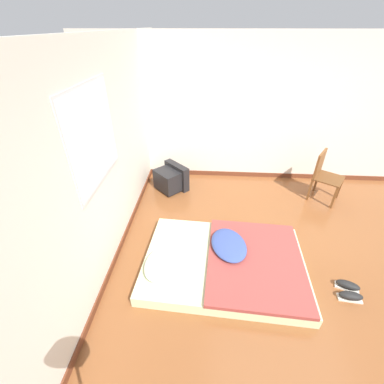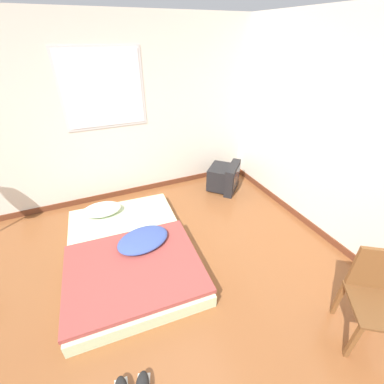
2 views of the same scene
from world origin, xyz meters
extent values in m
plane|color=brown|center=(0.00, 0.00, 0.00)|extent=(20.00, 20.00, 0.00)
cube|color=silver|center=(0.00, 2.64, 1.30)|extent=(7.40, 0.06, 2.60)
cube|color=brown|center=(0.00, 2.60, 0.04)|extent=(7.40, 0.02, 0.09)
cube|color=silver|center=(0.21, 2.60, 1.69)|extent=(1.11, 0.01, 1.04)
cube|color=white|center=(0.21, 2.59, 1.69)|extent=(1.04, 0.01, 0.97)
cube|color=silver|center=(2.53, 0.00, 1.30)|extent=(0.06, 7.61, 2.60)
cube|color=brown|center=(2.49, 0.00, 0.04)|extent=(0.02, 7.61, 0.09)
cube|color=beige|center=(0.05, 1.16, 0.08)|extent=(1.51, 2.10, 0.15)
ellipsoid|color=white|center=(-0.14, 1.96, 0.22)|extent=(0.54, 0.37, 0.14)
cube|color=#993D38|center=(0.03, 0.77, 0.18)|extent=(1.49, 1.25, 0.05)
ellipsoid|color=#384C93|center=(0.22, 1.10, 0.24)|extent=(0.71, 0.58, 0.11)
cube|color=black|center=(1.84, 2.15, 0.22)|extent=(0.56, 0.56, 0.38)
cube|color=black|center=(2.01, 1.99, 0.24)|extent=(0.50, 0.51, 0.47)
cube|color=#283342|center=(2.06, 1.94, 0.25)|extent=(0.34, 0.34, 0.34)
cube|color=brown|center=(1.80, -0.96, 0.21)|extent=(0.05, 0.05, 0.42)
cube|color=brown|center=(1.47, -0.74, 0.21)|extent=(0.05, 0.05, 0.42)
cube|color=brown|center=(2.03, -0.63, 0.21)|extent=(0.05, 0.05, 0.42)
cube|color=brown|center=(1.70, -0.41, 0.21)|extent=(0.05, 0.05, 0.42)
cube|color=brown|center=(1.75, -0.68, 0.43)|extent=(0.62, 0.62, 0.02)
cube|color=brown|center=(1.86, -0.52, 0.65)|extent=(0.37, 0.27, 0.43)
cube|color=silver|center=(-0.32, -0.28, 0.01)|extent=(0.13, 0.27, 0.02)
ellipsoid|color=black|center=(-0.32, -0.28, 0.06)|extent=(0.14, 0.27, 0.09)
cube|color=silver|center=(-0.17, -0.31, 0.01)|extent=(0.18, 0.28, 0.02)
ellipsoid|color=black|center=(-0.17, -0.31, 0.06)|extent=(0.19, 0.28, 0.09)
camera|label=1|loc=(-2.23, 1.42, 2.66)|focal=24.00mm
camera|label=2|loc=(-0.17, -1.24, 2.33)|focal=24.00mm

